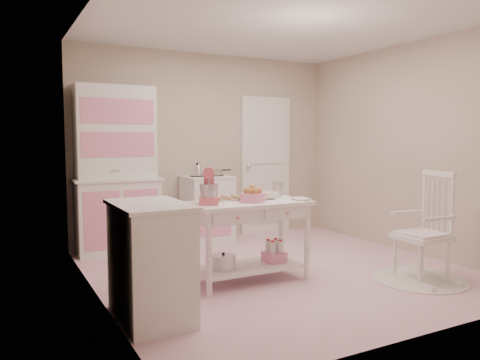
# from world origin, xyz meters

# --- Properties ---
(room_shell) EXTENTS (3.84, 3.84, 2.62)m
(room_shell) POSITION_xyz_m (0.00, 0.00, 1.65)
(room_shell) COLOR pink
(room_shell) RESTS_ON ground
(door) EXTENTS (0.82, 0.05, 2.04)m
(door) POSITION_xyz_m (0.95, 1.87, 1.02)
(door) COLOR white
(door) RESTS_ON ground
(hutch) EXTENTS (1.06, 0.50, 2.08)m
(hutch) POSITION_xyz_m (-1.33, 1.66, 1.04)
(hutch) COLOR white
(hutch) RESTS_ON ground
(stove) EXTENTS (0.62, 0.57, 0.92)m
(stove) POSITION_xyz_m (-0.13, 1.61, 0.46)
(stove) COLOR white
(stove) RESTS_ON ground
(base_cabinet) EXTENTS (0.54, 0.84, 0.92)m
(base_cabinet) POSITION_xyz_m (-1.63, -0.67, 0.46)
(base_cabinet) COLOR white
(base_cabinet) RESTS_ON ground
(lace_rug) EXTENTS (0.92, 0.92, 0.01)m
(lace_rug) POSITION_xyz_m (1.06, -0.96, 0.01)
(lace_rug) COLOR white
(lace_rug) RESTS_ON ground
(rocking_chair) EXTENTS (0.53, 0.75, 1.10)m
(rocking_chair) POSITION_xyz_m (1.06, -0.96, 0.55)
(rocking_chair) COLOR white
(rocking_chair) RESTS_ON ground
(work_table) EXTENTS (1.20, 0.60, 0.80)m
(work_table) POSITION_xyz_m (-0.47, -0.16, 0.40)
(work_table) COLOR white
(work_table) RESTS_ON ground
(stand_mixer) EXTENTS (0.30, 0.34, 0.34)m
(stand_mixer) POSITION_xyz_m (-0.89, -0.14, 0.97)
(stand_mixer) COLOR #EE647B
(stand_mixer) RESTS_ON work_table
(cookie_tray) EXTENTS (0.34, 0.24, 0.02)m
(cookie_tray) POSITION_xyz_m (-0.62, 0.02, 0.81)
(cookie_tray) COLOR silver
(cookie_tray) RESTS_ON work_table
(bread_basket) EXTENTS (0.25, 0.25, 0.09)m
(bread_basket) POSITION_xyz_m (-0.45, -0.21, 0.85)
(bread_basket) COLOR pink
(bread_basket) RESTS_ON work_table
(mixing_bowl) EXTENTS (0.23, 0.23, 0.07)m
(mixing_bowl) POSITION_xyz_m (-0.21, -0.08, 0.84)
(mixing_bowl) COLOR white
(mixing_bowl) RESTS_ON work_table
(metal_pitcher) EXTENTS (0.10, 0.10, 0.17)m
(metal_pitcher) POSITION_xyz_m (-0.03, -0.00, 0.89)
(metal_pitcher) COLOR silver
(metal_pitcher) RESTS_ON work_table
(recipe_book) EXTENTS (0.19, 0.23, 0.02)m
(recipe_book) POSITION_xyz_m (-0.02, -0.28, 0.81)
(recipe_book) COLOR white
(recipe_book) RESTS_ON work_table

